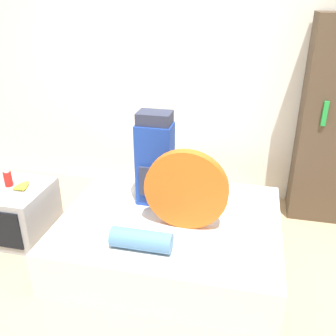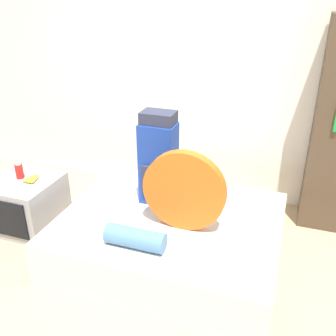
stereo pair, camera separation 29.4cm
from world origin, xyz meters
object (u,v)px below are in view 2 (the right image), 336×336
(tent_bag, at_px, (184,191))
(sleeping_roll, at_px, (135,238))
(canister, at_px, (19,171))
(backpack, at_px, (158,160))
(television, at_px, (26,203))

(tent_bag, relative_size, sleeping_roll, 1.44)
(tent_bag, height_order, canister, tent_bag)
(canister, bearing_deg, backpack, 9.59)
(backpack, height_order, canister, backpack)
(backpack, xyz_separation_m, sleeping_roll, (0.07, -0.69, -0.32))
(tent_bag, distance_m, canister, 1.65)
(tent_bag, xyz_separation_m, sleeping_roll, (-0.26, -0.36, -0.25))
(backpack, distance_m, sleeping_roll, 0.77)
(backpack, bearing_deg, canister, -170.41)
(sleeping_roll, xyz_separation_m, canister, (-1.38, 0.47, 0.11))
(television, bearing_deg, canister, 137.43)
(sleeping_roll, bearing_deg, tent_bag, 54.42)
(backpack, height_order, sleeping_roll, backpack)
(television, bearing_deg, tent_bag, -2.29)
(backpack, relative_size, sleeping_roll, 1.82)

